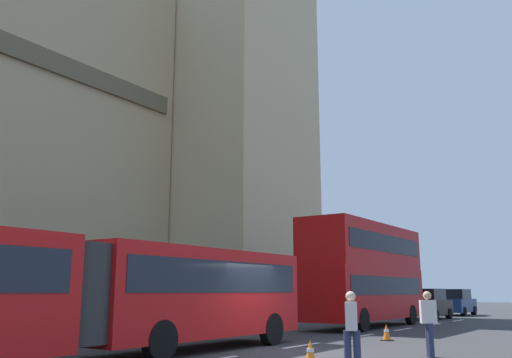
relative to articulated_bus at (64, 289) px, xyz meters
name	(u,v)px	position (x,y,z in m)	size (l,w,h in m)	color
ground_plane	(272,350)	(5.79, -1.99, -1.75)	(160.00, 160.00, 0.00)	#333335
lane_centre_marking	(302,345)	(7.56, -1.99, -1.74)	(39.00, 0.16, 0.01)	silver
articulated_bus	(64,289)	(0.00, 0.00, 0.00)	(17.20, 2.54, 2.90)	red
double_decker_bus	(365,270)	(17.31, 0.00, 0.96)	(9.65, 2.54, 4.90)	#B20F0F
sedan_lead	(428,304)	(26.50, -0.15, -0.83)	(4.40, 1.86, 1.85)	black
sedan_trailing	(456,302)	(33.25, -0.07, -0.83)	(4.40, 1.86, 1.85)	navy
traffic_cone_west	(310,352)	(3.64, -4.47, -1.46)	(0.36, 0.36, 0.58)	black
traffic_cone_middle	(386,332)	(10.80, -3.54, -1.46)	(0.36, 0.36, 0.58)	black
pedestrian_near_cones	(352,328)	(3.12, -5.80, -0.83)	(0.46, 0.37, 1.69)	#262D4C
pedestrian_by_kerb	(429,321)	(6.69, -6.35, -0.83)	(0.41, 0.47, 1.69)	#262D4C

